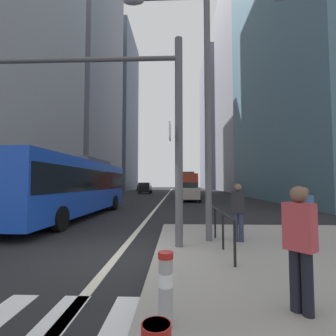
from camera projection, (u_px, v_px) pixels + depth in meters
name	position (u px, v px, depth m)	size (l,w,h in m)	color
ground_plane	(163.00, 201.00, 26.50)	(160.00, 160.00, 0.00)	black
lane_centre_line	(166.00, 196.00, 36.48)	(0.20, 80.00, 0.01)	beige
office_tower_left_mid	(78.00, 54.00, 43.59)	(11.78, 19.64, 49.38)	gray
office_tower_left_far	(110.00, 112.00, 64.40)	(12.26, 17.29, 40.69)	slate
office_tower_right_mid	(245.00, 85.00, 55.25)	(10.24, 22.87, 47.69)	gray
office_tower_right_far	(223.00, 123.00, 82.05)	(13.51, 21.88, 43.51)	slate
city_bus_blue_oncoming	(74.00, 184.00, 13.71)	(2.87, 12.13, 3.40)	blue
city_bus_red_receding	(187.00, 183.00, 36.36)	(2.85, 11.12, 3.40)	red
car_oncoming_mid	(146.00, 188.00, 43.48)	(2.10, 4.34, 1.94)	black
car_receding_near	(189.00, 187.00, 55.12)	(2.11, 4.26, 1.94)	gold
car_receding_far	(190.00, 192.00, 25.23)	(2.06, 4.05, 1.94)	#B2A899
car_oncoming_far	(142.00, 187.00, 59.58)	(2.21, 4.11, 1.94)	#232838
traffic_signal_gantry	(105.00, 107.00, 7.14)	(6.40, 0.65, 6.00)	#515156
street_lamp_post	(207.00, 77.00, 7.85)	(5.50, 0.32, 8.00)	#56565B
bollard_left	(166.00, 284.00, 3.08)	(0.20, 0.20, 0.90)	#99999E
pedestrian_railing	(219.00, 218.00, 7.25)	(0.06, 4.11, 0.98)	black
pedestrian_waiting	(300.00, 242.00, 3.39)	(0.43, 0.45, 1.73)	black
pedestrian_walking	(305.00, 213.00, 6.90)	(0.39, 0.45, 1.65)	#2D334C
pedestrian_far	(238.00, 209.00, 7.48)	(0.43, 0.33, 1.74)	#2D334C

